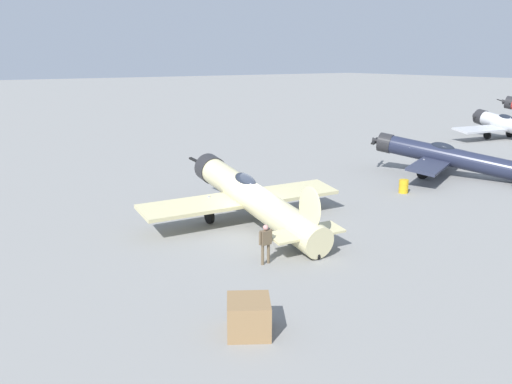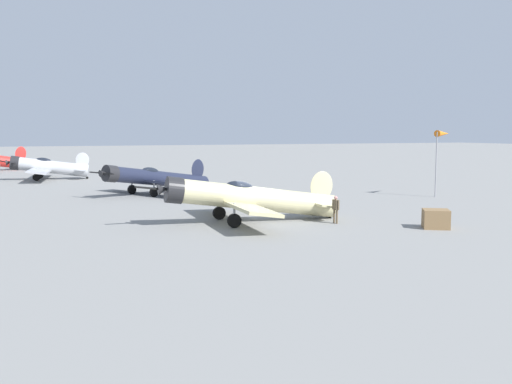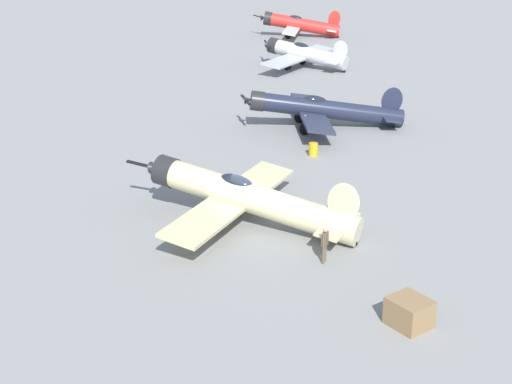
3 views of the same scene
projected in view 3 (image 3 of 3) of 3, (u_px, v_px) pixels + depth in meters
ground_plane at (256, 227)px, 33.47m from camera, size 400.00×400.00×0.00m
airplane_foreground at (246, 197)px, 33.16m from camera, size 10.67×12.34×3.04m
airplane_mid_apron at (322, 109)px, 48.85m from camera, size 10.06×11.17×2.96m
airplane_far_line at (304, 54)px, 68.76m from camera, size 12.20×9.66×3.11m
airplane_outer_stand at (299, 24)px, 87.20m from camera, size 13.05×11.14×3.43m
ground_crew_mechanic at (325, 241)px, 29.66m from camera, size 0.64×0.24×1.63m
equipment_crate at (409, 312)px, 25.18m from camera, size 1.83×1.87×1.06m
fuel_drum at (313, 149)px, 43.42m from camera, size 0.60×0.60×0.83m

